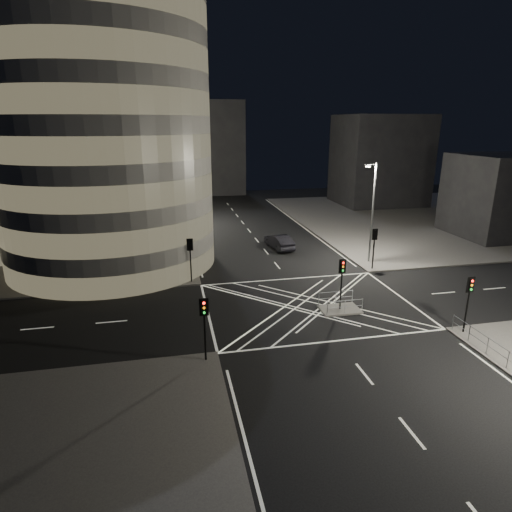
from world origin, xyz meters
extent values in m
plane|color=black|center=(0.00, 0.00, 0.00)|extent=(120.00, 120.00, 0.00)
cube|color=#514E4C|center=(-29.00, 27.00, 0.07)|extent=(42.00, 42.00, 0.15)
cube|color=#514E4C|center=(29.00, 27.00, 0.07)|extent=(42.00, 42.00, 0.15)
cube|color=slate|center=(2.00, -1.50, 0.07)|extent=(3.00, 2.00, 0.15)
cylinder|color=gray|center=(-16.00, 14.00, 12.65)|extent=(20.00, 20.00, 25.00)
cube|color=gray|center=(-26.00, 24.00, 12.65)|extent=(20.00, 18.00, 25.00)
cube|color=gray|center=(-22.00, 42.00, 11.15)|extent=(24.00, 16.00, 22.00)
cube|color=black|center=(26.00, 40.00, 7.65)|extent=(14.00, 12.00, 15.00)
cube|color=black|center=(30.00, 16.00, 5.15)|extent=(10.00, 10.00, 10.00)
cube|color=black|center=(-4.00, 58.00, 9.00)|extent=(18.00, 8.00, 18.00)
cylinder|color=black|center=(-10.50, 9.00, 1.89)|extent=(0.32, 0.32, 3.49)
ellipsoid|color=black|center=(-10.50, 9.00, 4.81)|extent=(4.28, 4.28, 4.92)
cylinder|color=black|center=(-10.50, 15.00, 2.02)|extent=(0.32, 0.32, 3.74)
ellipsoid|color=black|center=(-10.50, 15.00, 5.24)|extent=(4.92, 4.92, 5.66)
cylinder|color=black|center=(-10.50, 21.00, 1.65)|extent=(0.32, 0.32, 3.01)
ellipsoid|color=black|center=(-10.50, 21.00, 4.23)|extent=(3.91, 3.91, 4.49)
cylinder|color=black|center=(-10.50, 27.00, 1.86)|extent=(0.32, 0.32, 3.42)
ellipsoid|color=black|center=(-10.50, 27.00, 4.99)|extent=(5.16, 5.16, 5.94)
cylinder|color=black|center=(-10.50, 33.00, 1.75)|extent=(0.32, 0.32, 3.20)
ellipsoid|color=black|center=(-10.50, 33.00, 4.33)|extent=(3.56, 3.56, 4.09)
cylinder|color=black|center=(-8.80, 6.80, 1.65)|extent=(0.12, 0.12, 3.00)
cube|color=black|center=(-8.80, 6.80, 3.60)|extent=(0.28, 0.22, 0.90)
cube|color=black|center=(-8.80, 6.80, 3.60)|extent=(0.55, 0.04, 1.10)
cylinder|color=black|center=(-8.80, -6.80, 1.65)|extent=(0.12, 0.12, 3.00)
cube|color=black|center=(-8.80, -6.80, 3.60)|extent=(0.28, 0.22, 0.90)
cube|color=black|center=(-8.80, -6.80, 3.60)|extent=(0.55, 0.04, 1.10)
cylinder|color=black|center=(8.80, 6.80, 1.65)|extent=(0.12, 0.12, 3.00)
cube|color=black|center=(8.80, 6.80, 3.60)|extent=(0.28, 0.22, 0.90)
cube|color=black|center=(8.80, 6.80, 3.60)|extent=(0.55, 0.04, 1.10)
cylinder|color=black|center=(8.80, -6.80, 1.65)|extent=(0.12, 0.12, 3.00)
cube|color=black|center=(8.80, -6.80, 3.60)|extent=(0.28, 0.22, 0.90)
cube|color=black|center=(8.80, -6.80, 3.60)|extent=(0.55, 0.04, 1.10)
cylinder|color=black|center=(2.00, -1.50, 1.65)|extent=(0.12, 0.12, 3.00)
cube|color=black|center=(2.00, -1.50, 3.60)|extent=(0.28, 0.22, 0.90)
cube|color=black|center=(2.00, -1.50, 3.60)|extent=(0.55, 0.04, 1.10)
cylinder|color=slate|center=(-9.50, 12.00, 5.15)|extent=(0.20, 0.20, 10.00)
cylinder|color=slate|center=(-9.05, 12.00, 10.00)|extent=(0.90, 0.10, 0.10)
cube|color=slate|center=(-8.60, 12.00, 9.90)|extent=(0.50, 0.25, 0.18)
cube|color=white|center=(-8.60, 12.00, 9.79)|extent=(0.42, 0.20, 0.05)
cylinder|color=slate|center=(-9.50, 30.00, 5.15)|extent=(0.20, 0.20, 10.00)
cylinder|color=slate|center=(-9.05, 30.00, 10.00)|extent=(0.90, 0.10, 0.10)
cube|color=slate|center=(-8.60, 30.00, 9.90)|extent=(0.50, 0.25, 0.18)
cube|color=white|center=(-8.60, 30.00, 9.79)|extent=(0.42, 0.20, 0.05)
cylinder|color=slate|center=(9.50, 9.00, 5.15)|extent=(0.20, 0.20, 10.00)
cylinder|color=slate|center=(9.05, 9.00, 10.00)|extent=(0.90, 0.10, 0.10)
cube|color=slate|center=(8.60, 9.00, 9.90)|extent=(0.50, 0.25, 0.18)
cube|color=white|center=(8.60, 9.00, 9.79)|extent=(0.42, 0.20, 0.05)
cube|color=slate|center=(2.00, -2.40, 0.70)|extent=(2.80, 0.06, 1.10)
cube|color=slate|center=(2.00, -0.60, 0.70)|extent=(2.80, 0.06, 1.10)
imported|color=black|center=(1.74, 15.86, 0.84)|extent=(2.57, 5.29, 1.67)
camera|label=1|loc=(-10.50, -29.71, 13.82)|focal=30.00mm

